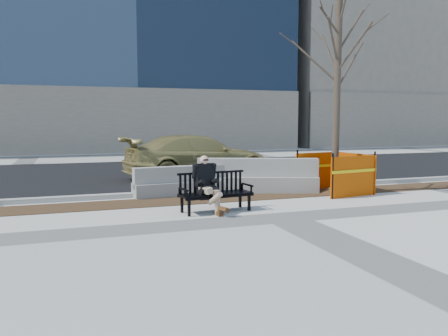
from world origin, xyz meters
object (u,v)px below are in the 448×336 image
(jersey_barrier_left, at_px, (185,195))
(jersey_barrier_right, at_px, (257,192))
(bench, at_px, (216,212))
(seated_man, at_px, (206,212))
(sedan, at_px, (199,178))
(tree_fence, at_px, (334,193))

(jersey_barrier_left, bearing_deg, jersey_barrier_right, -11.04)
(bench, xyz_separation_m, seated_man, (-0.23, 0.02, 0.00))
(bench, distance_m, jersey_barrier_left, 2.44)
(bench, height_order, seated_man, seated_man)
(jersey_barrier_right, bearing_deg, bench, -111.04)
(sedan, height_order, jersey_barrier_left, sedan)
(tree_fence, bearing_deg, sedan, 121.54)
(bench, xyz_separation_m, tree_fence, (3.95, 1.39, 0.00))
(seated_man, height_order, tree_fence, tree_fence)
(tree_fence, bearing_deg, seated_man, -161.85)
(jersey_barrier_right, bearing_deg, jersey_barrier_left, -165.23)
(bench, height_order, tree_fence, tree_fence)
(seated_man, distance_m, jersey_barrier_right, 3.11)
(jersey_barrier_left, bearing_deg, seated_man, -98.37)
(seated_man, distance_m, tree_fence, 4.40)
(seated_man, height_order, jersey_barrier_right, seated_man)
(seated_man, xyz_separation_m, sedan, (1.47, 5.78, 0.00))
(bench, relative_size, jersey_barrier_left, 0.59)
(tree_fence, distance_m, jersey_barrier_right, 2.16)
(jersey_barrier_left, bearing_deg, tree_fence, -19.89)
(seated_man, relative_size, jersey_barrier_left, 0.45)
(jersey_barrier_left, bearing_deg, bench, -93.05)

